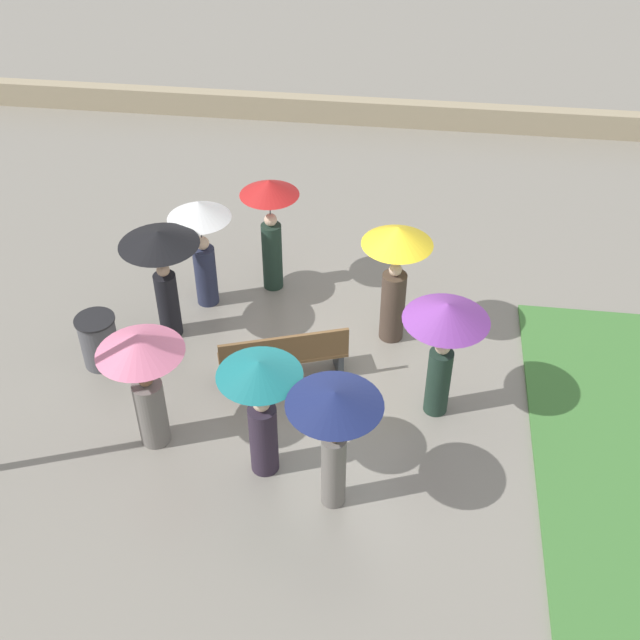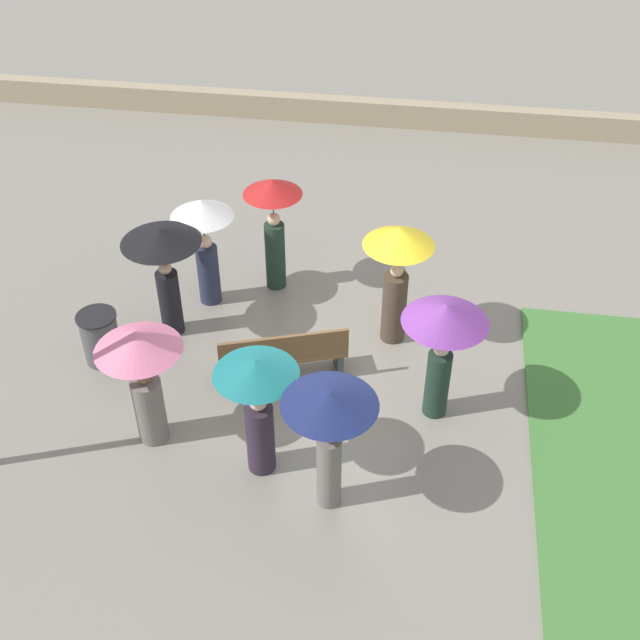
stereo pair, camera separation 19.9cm
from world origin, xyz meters
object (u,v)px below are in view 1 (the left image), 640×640
at_px(park_bench, 284,356).
at_px(crowd_person_pink, 143,367).
at_px(crowd_person_yellow, 396,262).
at_px(crowd_person_black, 161,259).
at_px(crowd_person_red, 270,214).
at_px(crowd_person_purple, 445,331).
at_px(crowd_person_white, 201,232).
at_px(crowd_person_teal, 261,397).
at_px(crowd_person_navy, 334,421).
at_px(trash_bin, 99,341).

relative_size(park_bench, crowd_person_pink, 1.02).
bearing_deg(crowd_person_yellow, crowd_person_black, -65.66).
bearing_deg(park_bench, crowd_person_red, -95.34).
xyz_separation_m(crowd_person_purple, crowd_person_white, (3.70, -2.00, -0.08)).
height_order(crowd_person_pink, crowd_person_teal, crowd_person_pink).
bearing_deg(crowd_person_navy, crowd_person_white, -25.64).
relative_size(crowd_person_yellow, crowd_person_navy, 1.07).
relative_size(crowd_person_pink, crowd_person_purple, 0.98).
height_order(trash_bin, crowd_person_navy, crowd_person_navy).
bearing_deg(crowd_person_purple, crowd_person_navy, 170.92).
height_order(park_bench, crowd_person_yellow, crowd_person_yellow).
xyz_separation_m(park_bench, crowd_person_white, (1.53, -1.69, 0.86)).
height_order(crowd_person_yellow, crowd_person_navy, crowd_person_yellow).
distance_m(trash_bin, crowd_person_black, 1.50).
distance_m(park_bench, crowd_person_pink, 2.19).
distance_m(crowd_person_navy, crowd_person_white, 4.49).
distance_m(park_bench, crowd_person_yellow, 2.10).
bearing_deg(crowd_person_pink, crowd_person_purple, -120.25).
relative_size(crowd_person_pink, crowd_person_white, 0.98).
height_order(trash_bin, crowd_person_teal, crowd_person_teal).
distance_m(crowd_person_pink, crowd_person_red, 3.72).
relative_size(crowd_person_black, crowd_person_red, 0.93).
distance_m(crowd_person_yellow, crowd_person_purple, 1.66).
height_order(crowd_person_yellow, crowd_person_pink, crowd_person_yellow).
xyz_separation_m(crowd_person_navy, crowd_person_black, (2.85, -2.89, -0.00)).
bearing_deg(crowd_person_navy, trash_bin, 1.18).
relative_size(park_bench, crowd_person_white, 1.00).
bearing_deg(crowd_person_red, crowd_person_yellow, 13.30).
relative_size(crowd_person_pink, crowd_person_teal, 1.00).
bearing_deg(crowd_person_teal, trash_bin, -49.08).
height_order(park_bench, trash_bin, park_bench).
relative_size(crowd_person_navy, crowd_person_red, 0.93).
relative_size(crowd_person_black, crowd_person_white, 0.99).
bearing_deg(crowd_person_black, park_bench, -17.26).
xyz_separation_m(trash_bin, crowd_person_yellow, (-4.19, -1.15, 0.98)).
xyz_separation_m(trash_bin, crowd_person_black, (-0.83, -0.80, 0.97)).
height_order(crowd_person_black, crowd_person_teal, crowd_person_black).
relative_size(park_bench, crowd_person_red, 0.94).
xyz_separation_m(park_bench, crowd_person_pink, (1.51, 1.35, 0.83)).
distance_m(trash_bin, crowd_person_yellow, 4.46).
height_order(crowd_person_navy, crowd_person_red, crowd_person_red).
height_order(crowd_person_yellow, crowd_person_white, crowd_person_yellow).
distance_m(crowd_person_red, crowd_person_white, 1.12).
bearing_deg(crowd_person_yellow, trash_bin, -56.25).
height_order(crowd_person_yellow, crowd_person_black, crowd_person_yellow).
height_order(park_bench, crowd_person_white, crowd_person_white).
xyz_separation_m(crowd_person_pink, crowd_person_red, (-0.96, -3.60, 0.08)).
height_order(crowd_person_black, crowd_person_red, crowd_person_red).
distance_m(crowd_person_navy, crowd_person_purple, 2.13).
relative_size(trash_bin, crowd_person_purple, 0.44).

